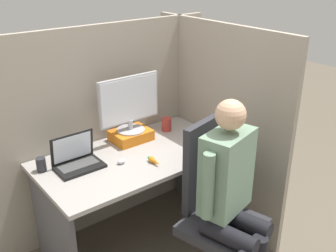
{
  "coord_description": "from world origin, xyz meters",
  "views": [
    {
      "loc": [
        -1.37,
        -1.72,
        2.06
      ],
      "look_at": [
        0.14,
        0.19,
        1.0
      ],
      "focal_mm": 42.0,
      "sensor_mm": 36.0,
      "label": 1
    }
  ],
  "objects_px": {
    "laptop": "(77,161)",
    "stapler": "(201,130)",
    "pen_cup": "(41,164)",
    "carrot_toy": "(155,161)",
    "coffee_mug": "(167,124)",
    "paper_box": "(131,135)",
    "office_chair": "(215,204)",
    "person": "(232,192)",
    "monitor": "(129,103)"
  },
  "relations": [
    {
      "from": "stapler",
      "to": "paper_box",
      "type": "bearing_deg",
      "value": 154.68
    },
    {
      "from": "pen_cup",
      "to": "office_chair",
      "type": "bearing_deg",
      "value": -44.16
    },
    {
      "from": "person",
      "to": "coffee_mug",
      "type": "bearing_deg",
      "value": 74.46
    },
    {
      "from": "stapler",
      "to": "pen_cup",
      "type": "relative_size",
      "value": 1.41
    },
    {
      "from": "laptop",
      "to": "carrot_toy",
      "type": "relative_size",
      "value": 2.43
    },
    {
      "from": "office_chair",
      "to": "person",
      "type": "xyz_separation_m",
      "value": [
        -0.04,
        -0.17,
        0.2
      ]
    },
    {
      "from": "office_chair",
      "to": "stapler",
      "type": "bearing_deg",
      "value": 54.75
    },
    {
      "from": "paper_box",
      "to": "carrot_toy",
      "type": "bearing_deg",
      "value": -101.03
    },
    {
      "from": "office_chair",
      "to": "person",
      "type": "distance_m",
      "value": 0.27
    },
    {
      "from": "carrot_toy",
      "to": "pen_cup",
      "type": "xyz_separation_m",
      "value": [
        -0.64,
        0.39,
        0.03
      ]
    },
    {
      "from": "person",
      "to": "pen_cup",
      "type": "distance_m",
      "value": 1.25
    },
    {
      "from": "stapler",
      "to": "office_chair",
      "type": "xyz_separation_m",
      "value": [
        -0.41,
        -0.59,
        -0.2
      ]
    },
    {
      "from": "laptop",
      "to": "pen_cup",
      "type": "distance_m",
      "value": 0.23
    },
    {
      "from": "carrot_toy",
      "to": "office_chair",
      "type": "xyz_separation_m",
      "value": [
        0.18,
        -0.4,
        -0.2
      ]
    },
    {
      "from": "monitor",
      "to": "person",
      "type": "height_order",
      "value": "person"
    },
    {
      "from": "stapler",
      "to": "person",
      "type": "height_order",
      "value": "person"
    },
    {
      "from": "laptop",
      "to": "carrot_toy",
      "type": "distance_m",
      "value": 0.52
    },
    {
      "from": "monitor",
      "to": "pen_cup",
      "type": "height_order",
      "value": "monitor"
    },
    {
      "from": "laptop",
      "to": "pen_cup",
      "type": "height_order",
      "value": "laptop"
    },
    {
      "from": "stapler",
      "to": "carrot_toy",
      "type": "relative_size",
      "value": 1.06
    },
    {
      "from": "person",
      "to": "pen_cup",
      "type": "xyz_separation_m",
      "value": [
        -0.78,
        0.97,
        0.03
      ]
    },
    {
      "from": "paper_box",
      "to": "person",
      "type": "xyz_separation_m",
      "value": [
        0.06,
        -1.0,
        -0.02
      ]
    },
    {
      "from": "monitor",
      "to": "stapler",
      "type": "bearing_deg",
      "value": -25.57
    },
    {
      "from": "paper_box",
      "to": "monitor",
      "type": "height_order",
      "value": "monitor"
    },
    {
      "from": "carrot_toy",
      "to": "office_chair",
      "type": "relative_size",
      "value": 0.11
    },
    {
      "from": "monitor",
      "to": "office_chair",
      "type": "relative_size",
      "value": 0.46
    },
    {
      "from": "monitor",
      "to": "carrot_toy",
      "type": "height_order",
      "value": "monitor"
    },
    {
      "from": "pen_cup",
      "to": "person",
      "type": "bearing_deg",
      "value": -51.23
    },
    {
      "from": "person",
      "to": "office_chair",
      "type": "bearing_deg",
      "value": 76.26
    },
    {
      "from": "coffee_mug",
      "to": "paper_box",
      "type": "bearing_deg",
      "value": 175.62
    },
    {
      "from": "office_chair",
      "to": "pen_cup",
      "type": "height_order",
      "value": "office_chair"
    },
    {
      "from": "monitor",
      "to": "stapler",
      "type": "distance_m",
      "value": 0.63
    },
    {
      "from": "laptop",
      "to": "person",
      "type": "xyz_separation_m",
      "value": [
        0.57,
        -0.87,
        -0.03
      ]
    },
    {
      "from": "carrot_toy",
      "to": "office_chair",
      "type": "distance_m",
      "value": 0.49
    },
    {
      "from": "laptop",
      "to": "stapler",
      "type": "height_order",
      "value": "laptop"
    },
    {
      "from": "pen_cup",
      "to": "monitor",
      "type": "bearing_deg",
      "value": 2.53
    },
    {
      "from": "monitor",
      "to": "pen_cup",
      "type": "distance_m",
      "value": 0.77
    },
    {
      "from": "monitor",
      "to": "pen_cup",
      "type": "xyz_separation_m",
      "value": [
        -0.72,
        -0.03,
        -0.25
      ]
    },
    {
      "from": "coffee_mug",
      "to": "pen_cup",
      "type": "height_order",
      "value": "coffee_mug"
    },
    {
      "from": "pen_cup",
      "to": "stapler",
      "type": "bearing_deg",
      "value": -9.8
    },
    {
      "from": "laptop",
      "to": "stapler",
      "type": "relative_size",
      "value": 2.3
    },
    {
      "from": "laptop",
      "to": "person",
      "type": "height_order",
      "value": "person"
    },
    {
      "from": "coffee_mug",
      "to": "pen_cup",
      "type": "bearing_deg",
      "value": -179.78
    },
    {
      "from": "pen_cup",
      "to": "paper_box",
      "type": "bearing_deg",
      "value": 2.31
    },
    {
      "from": "stapler",
      "to": "coffee_mug",
      "type": "height_order",
      "value": "coffee_mug"
    },
    {
      "from": "monitor",
      "to": "person",
      "type": "relative_size",
      "value": 0.38
    },
    {
      "from": "carrot_toy",
      "to": "coffee_mug",
      "type": "relative_size",
      "value": 1.18
    },
    {
      "from": "laptop",
      "to": "paper_box",
      "type": "bearing_deg",
      "value": 13.85
    },
    {
      "from": "paper_box",
      "to": "carrot_toy",
      "type": "relative_size",
      "value": 2.3
    },
    {
      "from": "paper_box",
      "to": "office_chair",
      "type": "height_order",
      "value": "office_chair"
    }
  ]
}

